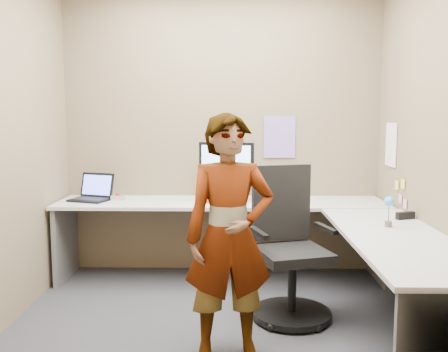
{
  "coord_description": "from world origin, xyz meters",
  "views": [
    {
      "loc": [
        0.12,
        -3.49,
        1.51
      ],
      "look_at": [
        0.04,
        0.25,
        1.05
      ],
      "focal_mm": 40.0,
      "sensor_mm": 36.0,
      "label": 1
    }
  ],
  "objects_px": {
    "monitor": "(226,164)",
    "person": "(229,236)",
    "office_chair": "(289,257)",
    "desk": "(274,232)"
  },
  "relations": [
    {
      "from": "monitor",
      "to": "person",
      "type": "distance_m",
      "value": 1.45
    },
    {
      "from": "office_chair",
      "to": "person",
      "type": "xyz_separation_m",
      "value": [
        -0.44,
        -0.61,
        0.31
      ]
    },
    {
      "from": "desk",
      "to": "office_chair",
      "type": "distance_m",
      "value": 0.3
    },
    {
      "from": "desk",
      "to": "person",
      "type": "relative_size",
      "value": 1.96
    },
    {
      "from": "monitor",
      "to": "office_chair",
      "type": "distance_m",
      "value": 1.12
    },
    {
      "from": "desk",
      "to": "office_chair",
      "type": "relative_size",
      "value": 2.69
    },
    {
      "from": "office_chair",
      "to": "monitor",
      "type": "bearing_deg",
      "value": 104.17
    },
    {
      "from": "desk",
      "to": "monitor",
      "type": "bearing_deg",
      "value": 125.03
    },
    {
      "from": "monitor",
      "to": "person",
      "type": "bearing_deg",
      "value": -74.92
    },
    {
      "from": "monitor",
      "to": "desk",
      "type": "bearing_deg",
      "value": -41.6
    }
  ]
}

